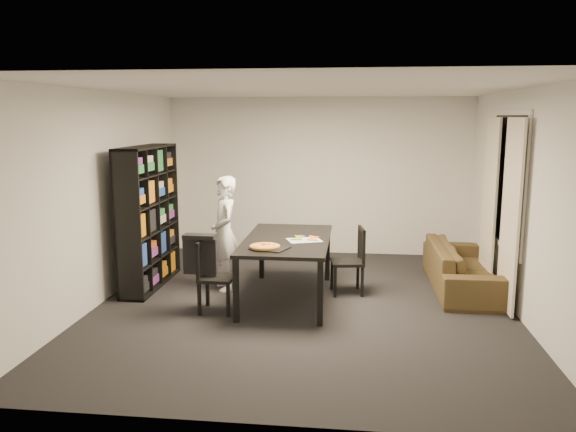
# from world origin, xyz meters

# --- Properties ---
(room) EXTENTS (5.01, 5.51, 2.61)m
(room) POSITION_xyz_m (0.00, 0.00, 1.30)
(room) COLOR black
(room) RESTS_ON ground
(window_pane) EXTENTS (0.02, 1.40, 1.60)m
(window_pane) POSITION_xyz_m (2.48, 0.60, 1.50)
(window_pane) COLOR black
(window_pane) RESTS_ON room
(window_frame) EXTENTS (0.03, 1.52, 1.72)m
(window_frame) POSITION_xyz_m (2.48, 0.60, 1.50)
(window_frame) COLOR white
(window_frame) RESTS_ON room
(curtain_left) EXTENTS (0.03, 0.70, 2.25)m
(curtain_left) POSITION_xyz_m (2.40, 0.08, 1.15)
(curtain_left) COLOR beige
(curtain_left) RESTS_ON room
(curtain_right) EXTENTS (0.03, 0.70, 2.25)m
(curtain_right) POSITION_xyz_m (2.40, 1.12, 1.15)
(curtain_right) COLOR beige
(curtain_right) RESTS_ON room
(bookshelf) EXTENTS (0.35, 1.50, 1.90)m
(bookshelf) POSITION_xyz_m (-2.16, 0.60, 0.95)
(bookshelf) COLOR black
(bookshelf) RESTS_ON room
(dining_table) EXTENTS (1.04, 1.88, 0.78)m
(dining_table) POSITION_xyz_m (-0.23, 0.22, 0.71)
(dining_table) COLOR black
(dining_table) RESTS_ON room
(chair_left) EXTENTS (0.41, 0.41, 0.86)m
(chair_left) POSITION_xyz_m (-1.08, -0.34, 0.49)
(chair_left) COLOR black
(chair_left) RESTS_ON room
(chair_right) EXTENTS (0.46, 0.46, 0.87)m
(chair_right) POSITION_xyz_m (0.60, 0.56, 0.50)
(chair_right) COLOR black
(chair_right) RESTS_ON room
(draped_jacket) EXTENTS (0.40, 0.18, 0.48)m
(draped_jacket) POSITION_xyz_m (-1.19, -0.34, 0.71)
(draped_jacket) COLOR black
(draped_jacket) RESTS_ON chair_left
(person) EXTENTS (0.56, 0.66, 1.52)m
(person) POSITION_xyz_m (-1.10, 0.54, 0.76)
(person) COLOR white
(person) RESTS_ON room
(baking_tray) EXTENTS (0.49, 0.44, 0.01)m
(baking_tray) POSITION_xyz_m (-0.36, -0.35, 0.79)
(baking_tray) COLOR black
(baking_tray) RESTS_ON dining_table
(pepperoni_pizza) EXTENTS (0.35, 0.35, 0.03)m
(pepperoni_pizza) POSITION_xyz_m (-0.42, -0.36, 0.81)
(pepperoni_pizza) COLOR olive
(pepperoni_pizza) RESTS_ON dining_table
(kitchen_towel) EXTENTS (0.48, 0.42, 0.01)m
(kitchen_towel) POSITION_xyz_m (-0.00, 0.12, 0.79)
(kitchen_towel) COLOR silver
(kitchen_towel) RESTS_ON dining_table
(pizza_slices) EXTENTS (0.42, 0.37, 0.01)m
(pizza_slices) POSITION_xyz_m (-0.00, 0.19, 0.80)
(pizza_slices) COLOR #BA8E3A
(pizza_slices) RESTS_ON dining_table
(sofa) EXTENTS (0.80, 2.04, 0.60)m
(sofa) POSITION_xyz_m (2.06, 0.91, 0.30)
(sofa) COLOR #3C3218
(sofa) RESTS_ON room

